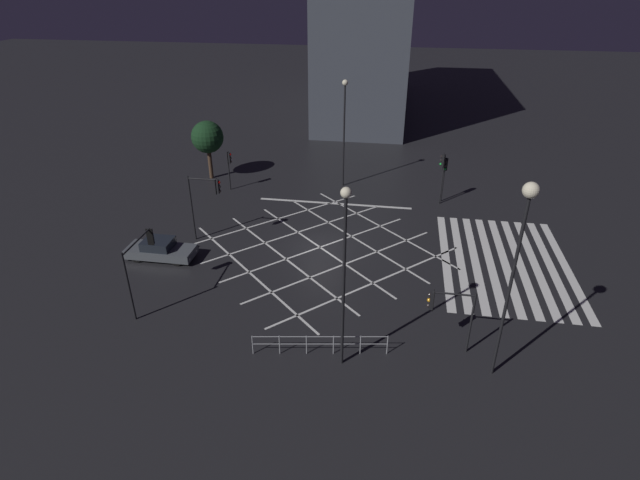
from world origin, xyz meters
The scene contains 15 objects.
ground_plane centered at (0.00, 0.00, 0.00)m, with size 200.00×200.00×0.00m, color black.
road_markings centered at (0.33, -8.06, 0.00)m, with size 17.80×24.41×0.01m.
office_building centered at (38.88, 0.01, 9.90)m, with size 31.54×10.06×19.81m.
traffic_light_ne_cross centered at (8.52, 8.82, 2.32)m, with size 0.36×0.39×3.24m.
traffic_light_se_main centered at (8.79, -8.19, 2.55)m, with size 0.39×0.36×3.57m.
traffic_light_nw_main centered at (-7.49, 8.23, 2.96)m, with size 3.12×0.36×3.98m.
traffic_light_median_north centered at (-0.23, 7.42, 3.31)m, with size 0.36×2.19×4.54m.
traffic_light_sw_cross centered at (-8.93, -7.35, 2.44)m, with size 0.36×2.15×3.34m.
traffic_light_se_cross centered at (8.41, -7.96, 2.87)m, with size 0.36×0.39×4.02m.
street_lamp_east centered at (-10.65, -2.75, 5.76)m, with size 0.46×0.46×8.74m.
street_lamp_west centered at (10.91, -0.17, 5.78)m, with size 0.46×0.46×8.68m.
street_lamp_far centered at (-10.22, -9.51, 7.06)m, with size 0.63×0.63×9.20m.
street_tree_near centered at (10.81, 11.38, 3.62)m, with size 2.70×2.70×5.01m.
waiting_car centered at (-2.96, 9.66, 0.59)m, with size 1.71×4.27×1.28m.
pedestrian_railing centered at (-10.20, -1.66, 0.66)m, with size 1.07×6.29×1.05m.
Camera 1 is at (-28.18, -4.60, 15.95)m, focal length 28.00 mm.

